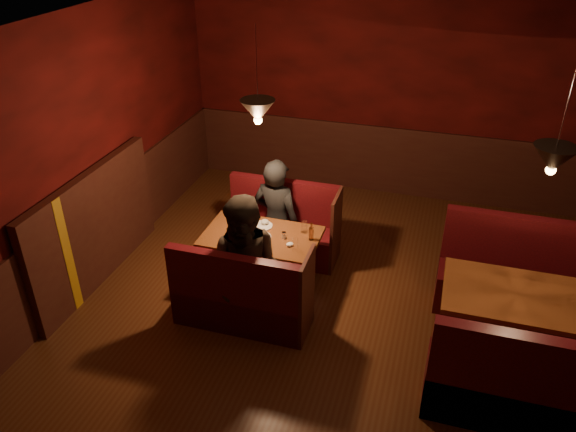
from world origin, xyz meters
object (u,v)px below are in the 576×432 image
(main_table, at_px, (263,247))
(second_bench_near, at_px, (518,392))
(second_table, at_px, (515,311))
(diner_a, at_px, (276,196))
(main_bench_far, at_px, (283,232))
(second_bench_far, at_px, (510,282))
(diner_b, at_px, (247,247))
(main_bench_near, at_px, (242,302))

(main_table, height_order, second_bench_near, second_bench_near)
(second_table, height_order, diner_a, diner_a)
(main_table, relative_size, second_bench_near, 0.86)
(main_bench_far, relative_size, second_table, 1.04)
(second_bench_far, bearing_deg, diner_b, -159.59)
(diner_b, bearing_deg, main_bench_far, 85.49)
(second_bench_far, bearing_deg, diner_a, 174.53)
(second_bench_far, relative_size, diner_b, 0.83)
(main_bench_far, height_order, diner_a, diner_a)
(main_bench_far, bearing_deg, main_bench_near, -90.00)
(main_bench_far, relative_size, diner_b, 0.78)
(second_table, height_order, second_bench_near, second_bench_near)
(second_bench_far, bearing_deg, second_table, -92.20)
(main_bench_near, distance_m, diner_a, 1.44)
(main_bench_far, distance_m, second_bench_far, 2.60)
(second_bench_near, distance_m, diner_b, 2.68)
(main_bench_near, bearing_deg, second_bench_far, 22.97)
(main_bench_near, bearing_deg, second_table, 6.93)
(main_bench_near, distance_m, second_bench_far, 2.80)
(main_table, bearing_deg, diner_a, 94.44)
(main_table, distance_m, second_bench_near, 2.85)
(main_bench_far, distance_m, second_table, 2.78)
(main_table, bearing_deg, main_bench_far, 88.84)
(main_table, xyz_separation_m, main_bench_far, (0.01, 0.70, -0.22))
(second_bench_far, height_order, second_bench_near, same)
(second_bench_near, xyz_separation_m, diner_b, (-2.55, 0.62, 0.54))
(main_bench_near, xyz_separation_m, second_table, (2.55, 0.31, 0.25))
(second_table, bearing_deg, main_table, 171.20)
(second_table, xyz_separation_m, diner_b, (-2.52, -0.17, 0.32))
(main_table, bearing_deg, second_bench_far, 8.47)
(second_table, relative_size, diner_b, 0.75)
(diner_a, distance_m, diner_b, 1.21)
(main_bench_far, bearing_deg, second_bench_far, -7.02)
(second_bench_far, relative_size, second_bench_near, 1.00)
(main_bench_near, height_order, second_table, main_bench_near)
(main_bench_far, xyz_separation_m, main_bench_near, (0.00, -1.41, 0.00))
(second_table, xyz_separation_m, second_bench_near, (0.03, -0.78, -0.22))
(main_bench_far, distance_m, diner_a, 0.52)
(second_table, distance_m, diner_b, 2.54)
(main_bench_far, relative_size, second_bench_far, 0.94)
(diner_a, bearing_deg, second_bench_near, 155.82)
(main_table, bearing_deg, diner_b, -85.76)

